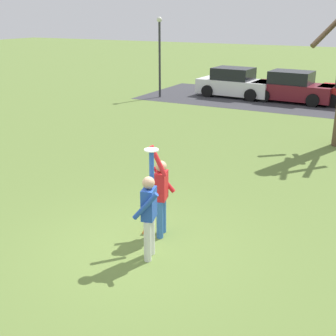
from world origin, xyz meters
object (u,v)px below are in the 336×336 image
at_px(parked_car_white, 235,84).
at_px(person_catcher, 149,210).
at_px(frisbee_disc, 151,150).
at_px(parked_car_maroon, 292,88).
at_px(field_cone_orange, 148,226).
at_px(person_defender, 161,192).
at_px(lamppost_by_lot, 160,49).

bearing_deg(parked_car_white, person_catcher, -72.20).
bearing_deg(person_catcher, parked_car_white, 0.11).
xyz_separation_m(frisbee_disc, parked_car_maroon, (-1.18, 17.05, -1.37)).
xyz_separation_m(frisbee_disc, field_cone_orange, (-0.46, 0.64, -1.93)).
bearing_deg(person_defender, parked_car_maroon, 169.21).
bearing_deg(parked_car_maroon, frisbee_disc, -82.66).
xyz_separation_m(person_catcher, parked_car_white, (-4.44, 17.28, -0.25)).
distance_m(person_catcher, person_defender, 0.93).
distance_m(lamppost_by_lot, field_cone_orange, 16.39).
relative_size(person_defender, lamppost_by_lot, 0.48).
distance_m(frisbee_disc, parked_car_white, 17.67).
xyz_separation_m(parked_car_white, parked_car_maroon, (3.21, -0.02, 0.00)).
height_order(person_defender, frisbee_disc, frisbee_disc).
xyz_separation_m(parked_car_maroon, lamppost_by_lot, (-6.83, -2.07, 1.86)).
bearing_deg(person_defender, person_catcher, 0.00).
relative_size(person_catcher, lamppost_by_lot, 0.49).
bearing_deg(person_catcher, person_defender, -0.00).
xyz_separation_m(parked_car_white, field_cone_orange, (3.92, -16.43, -0.57)).
xyz_separation_m(person_defender, lamppost_by_lot, (-7.83, 14.29, 1.60)).
bearing_deg(person_defender, parked_car_white, -179.88).
relative_size(parked_car_white, lamppost_by_lot, 0.99).
relative_size(person_defender, parked_car_maroon, 0.49).
height_order(frisbee_disc, parked_car_maroon, frisbee_disc).
height_order(person_defender, parked_car_maroon, person_defender).
bearing_deg(lamppost_by_lot, field_cone_orange, -62.27).
distance_m(person_catcher, field_cone_orange, 1.29).
relative_size(person_defender, field_cone_orange, 6.38).
distance_m(person_defender, parked_car_maroon, 16.39).
bearing_deg(person_defender, lamppost_by_lot, -165.57).
distance_m(frisbee_disc, field_cone_orange, 2.09).
distance_m(person_defender, lamppost_by_lot, 16.38).
relative_size(person_defender, frisbee_disc, 7.71).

